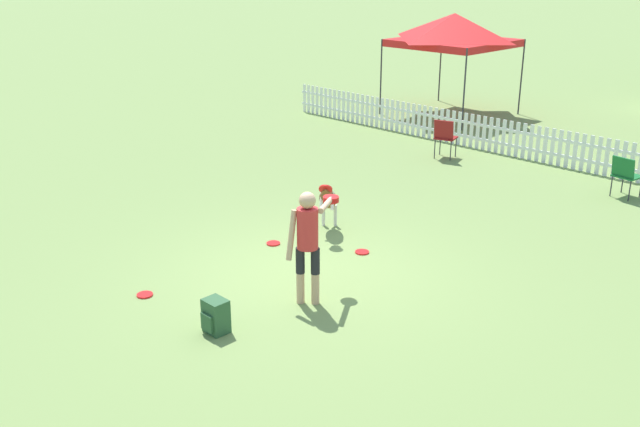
{
  "coord_description": "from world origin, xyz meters",
  "views": [
    {
      "loc": [
        6.86,
        -6.55,
        4.41
      ],
      "look_at": [
        -0.26,
        0.52,
        0.75
      ],
      "focal_mm": 40.0,
      "sensor_mm": 36.0,
      "label": 1
    }
  ],
  "objects_px": {
    "frisbee_near_handler": "(145,295)",
    "folding_chair_center": "(626,173)",
    "leaping_dog": "(328,199)",
    "folding_chair_blue_left": "(445,135)",
    "canopy_tent_main": "(454,30)",
    "frisbee_midfield": "(362,252)",
    "backpack_on_grass": "(216,316)",
    "frisbee_near_dog": "(273,243)",
    "handler_person": "(309,234)"
  },
  "relations": [
    {
      "from": "canopy_tent_main",
      "to": "frisbee_midfield",
      "type": "bearing_deg",
      "value": -61.65
    },
    {
      "from": "leaping_dog",
      "to": "frisbee_midfield",
      "type": "distance_m",
      "value": 1.2
    },
    {
      "from": "frisbee_near_handler",
      "to": "frisbee_midfield",
      "type": "height_order",
      "value": "same"
    },
    {
      "from": "folding_chair_center",
      "to": "leaping_dog",
      "type": "bearing_deg",
      "value": 70.89
    },
    {
      "from": "leaping_dog",
      "to": "canopy_tent_main",
      "type": "distance_m",
      "value": 10.22
    },
    {
      "from": "frisbee_near_handler",
      "to": "folding_chair_blue_left",
      "type": "distance_m",
      "value": 8.73
    },
    {
      "from": "handler_person",
      "to": "frisbee_near_handler",
      "type": "xyz_separation_m",
      "value": [
        -1.72,
        -1.48,
        -0.97
      ]
    },
    {
      "from": "frisbee_near_handler",
      "to": "folding_chair_center",
      "type": "bearing_deg",
      "value": 72.15
    },
    {
      "from": "handler_person",
      "to": "folding_chair_blue_left",
      "type": "xyz_separation_m",
      "value": [
        -2.97,
        7.15,
        -0.43
      ]
    },
    {
      "from": "frisbee_near_dog",
      "to": "folding_chair_blue_left",
      "type": "bearing_deg",
      "value": 100.17
    },
    {
      "from": "canopy_tent_main",
      "to": "folding_chair_center",
      "type": "bearing_deg",
      "value": -29.81
    },
    {
      "from": "handler_person",
      "to": "frisbee_near_dog",
      "type": "distance_m",
      "value": 2.32
    },
    {
      "from": "handler_person",
      "to": "folding_chair_center",
      "type": "height_order",
      "value": "handler_person"
    },
    {
      "from": "leaping_dog",
      "to": "folding_chair_blue_left",
      "type": "relative_size",
      "value": 1.06
    },
    {
      "from": "frisbee_midfield",
      "to": "leaping_dog",
      "type": "bearing_deg",
      "value": 165.09
    },
    {
      "from": "leaping_dog",
      "to": "frisbee_near_handler",
      "type": "height_order",
      "value": "leaping_dog"
    },
    {
      "from": "leaping_dog",
      "to": "frisbee_near_handler",
      "type": "distance_m",
      "value": 3.55
    },
    {
      "from": "folding_chair_blue_left",
      "to": "frisbee_near_dog",
      "type": "bearing_deg",
      "value": 82.81
    },
    {
      "from": "leaping_dog",
      "to": "folding_chair_blue_left",
      "type": "distance_m",
      "value": 5.3
    },
    {
      "from": "frisbee_near_dog",
      "to": "backpack_on_grass",
      "type": "bearing_deg",
      "value": -55.43
    },
    {
      "from": "frisbee_near_handler",
      "to": "folding_chair_blue_left",
      "type": "height_order",
      "value": "folding_chair_blue_left"
    },
    {
      "from": "handler_person",
      "to": "frisbee_near_handler",
      "type": "relative_size",
      "value": 7.12
    },
    {
      "from": "frisbee_near_dog",
      "to": "folding_chair_blue_left",
      "type": "relative_size",
      "value": 0.24
    },
    {
      "from": "leaping_dog",
      "to": "frisbee_midfield",
      "type": "height_order",
      "value": "leaping_dog"
    },
    {
      "from": "frisbee_near_dog",
      "to": "folding_chair_center",
      "type": "relative_size",
      "value": 0.27
    },
    {
      "from": "frisbee_near_handler",
      "to": "backpack_on_grass",
      "type": "distance_m",
      "value": 1.51
    },
    {
      "from": "handler_person",
      "to": "folding_chair_center",
      "type": "relative_size",
      "value": 1.92
    },
    {
      "from": "folding_chair_center",
      "to": "canopy_tent_main",
      "type": "bearing_deg",
      "value": -21.42
    },
    {
      "from": "frisbee_near_dog",
      "to": "frisbee_near_handler",
      "type": "bearing_deg",
      "value": -86.59
    },
    {
      "from": "leaping_dog",
      "to": "folding_chair_blue_left",
      "type": "xyz_separation_m",
      "value": [
        -1.33,
        5.13,
        -0.03
      ]
    },
    {
      "from": "handler_person",
      "to": "leaping_dog",
      "type": "height_order",
      "value": "handler_person"
    },
    {
      "from": "backpack_on_grass",
      "to": "folding_chair_blue_left",
      "type": "bearing_deg",
      "value": 107.83
    },
    {
      "from": "leaping_dog",
      "to": "folding_chair_blue_left",
      "type": "bearing_deg",
      "value": -114.33
    },
    {
      "from": "frisbee_midfield",
      "to": "backpack_on_grass",
      "type": "bearing_deg",
      "value": -82.91
    },
    {
      "from": "handler_person",
      "to": "folding_chair_blue_left",
      "type": "distance_m",
      "value": 7.75
    },
    {
      "from": "frisbee_near_handler",
      "to": "canopy_tent_main",
      "type": "xyz_separation_m",
      "value": [
        -4.01,
        12.69,
        2.39
      ]
    },
    {
      "from": "frisbee_near_handler",
      "to": "frisbee_near_dog",
      "type": "relative_size",
      "value": 1.0
    },
    {
      "from": "folding_chair_center",
      "to": "canopy_tent_main",
      "type": "distance_m",
      "value": 8.1
    },
    {
      "from": "frisbee_near_dog",
      "to": "backpack_on_grass",
      "type": "relative_size",
      "value": 0.5
    },
    {
      "from": "backpack_on_grass",
      "to": "canopy_tent_main",
      "type": "bearing_deg",
      "value": 113.57
    },
    {
      "from": "backpack_on_grass",
      "to": "frisbee_near_handler",
      "type": "bearing_deg",
      "value": -176.43
    },
    {
      "from": "folding_chair_blue_left",
      "to": "canopy_tent_main",
      "type": "bearing_deg",
      "value": -73.25
    },
    {
      "from": "frisbee_near_handler",
      "to": "backpack_on_grass",
      "type": "bearing_deg",
      "value": 3.57
    },
    {
      "from": "leaping_dog",
      "to": "frisbee_near_dog",
      "type": "height_order",
      "value": "leaping_dog"
    },
    {
      "from": "backpack_on_grass",
      "to": "handler_person",
      "type": "bearing_deg",
      "value": 80.75
    },
    {
      "from": "frisbee_near_handler",
      "to": "frisbee_midfield",
      "type": "bearing_deg",
      "value": 71.12
    },
    {
      "from": "frisbee_near_handler",
      "to": "leaping_dog",
      "type": "bearing_deg",
      "value": 88.74
    },
    {
      "from": "leaping_dog",
      "to": "folding_chair_blue_left",
      "type": "height_order",
      "value": "leaping_dog"
    },
    {
      "from": "leaping_dog",
      "to": "folding_chair_center",
      "type": "height_order",
      "value": "leaping_dog"
    },
    {
      "from": "frisbee_near_dog",
      "to": "folding_chair_center",
      "type": "height_order",
      "value": "folding_chair_center"
    }
  ]
}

